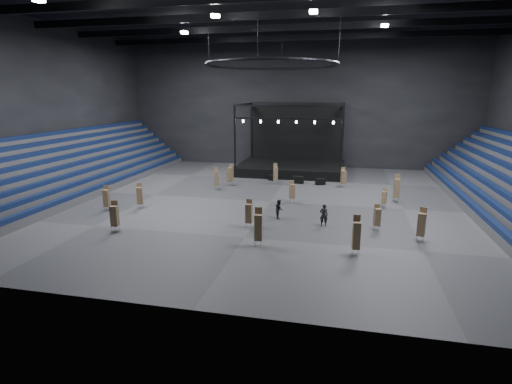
% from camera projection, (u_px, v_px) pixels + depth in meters
% --- Properties ---
extents(floor, '(50.00, 50.00, 0.00)m').
position_uv_depth(floor, '(270.00, 202.00, 39.58)').
color(floor, '#424144').
rests_on(floor, ground).
extents(ceiling, '(50.00, 42.00, 0.20)m').
position_uv_depth(ceiling, '(272.00, 5.00, 35.29)').
color(ceiling, black).
rests_on(ceiling, wall_back).
extents(wall_back, '(50.00, 0.20, 18.00)m').
position_uv_depth(wall_back, '(297.00, 104.00, 57.35)').
color(wall_back, black).
rests_on(wall_back, ground).
extents(wall_front, '(50.00, 0.20, 18.00)m').
position_uv_depth(wall_front, '(186.00, 126.00, 17.52)').
color(wall_front, black).
rests_on(wall_front, ground).
extents(wall_left, '(0.20, 42.00, 18.00)m').
position_uv_depth(wall_left, '(42.00, 107.00, 42.67)').
color(wall_left, black).
rests_on(wall_left, ground).
extents(bleachers_left, '(7.20, 40.00, 6.40)m').
position_uv_depth(bleachers_left, '(66.00, 175.00, 43.97)').
color(bleachers_left, '#48484A').
rests_on(bleachers_left, floor).
extents(stage, '(14.00, 10.00, 9.20)m').
position_uv_depth(stage, '(292.00, 161.00, 54.63)').
color(stage, black).
rests_on(stage, floor).
extents(truss_ring, '(12.30, 12.30, 5.15)m').
position_uv_depth(truss_ring, '(272.00, 64.00, 36.48)').
color(truss_ring, black).
rests_on(truss_ring, ceiling).
extents(roof_girders, '(49.00, 30.35, 0.70)m').
position_uv_depth(roof_girders, '(272.00, 15.00, 35.48)').
color(roof_girders, black).
rests_on(roof_girders, ceiling).
extents(floodlights, '(28.60, 16.60, 0.25)m').
position_uv_depth(floodlights, '(263.00, 14.00, 31.83)').
color(floodlights, white).
rests_on(floodlights, roof_girders).
extents(flight_case_left, '(1.13, 0.75, 0.69)m').
position_uv_depth(flight_case_left, '(273.00, 178.00, 49.19)').
color(flight_case_left, black).
rests_on(flight_case_left, floor).
extents(flight_case_mid, '(1.38, 0.90, 0.85)m').
position_uv_depth(flight_case_mid, '(298.00, 180.00, 47.55)').
color(flight_case_mid, black).
rests_on(flight_case_mid, floor).
extents(flight_case_right, '(1.23, 0.96, 0.73)m').
position_uv_depth(flight_case_right, '(320.00, 182.00, 46.82)').
color(flight_case_right, black).
rests_on(flight_case_right, floor).
extents(chair_stack_0, '(0.61, 0.61, 2.48)m').
position_uv_depth(chair_stack_0, '(276.00, 173.00, 47.06)').
color(chair_stack_0, silver).
rests_on(chair_stack_0, floor).
extents(chair_stack_1, '(0.54, 0.54, 2.71)m').
position_uv_depth(chair_stack_1, '(356.00, 235.00, 26.22)').
color(chair_stack_1, silver).
rests_on(chair_stack_1, floor).
extents(chair_stack_2, '(0.62, 0.62, 2.42)m').
position_uv_depth(chair_stack_2, '(114.00, 215.00, 30.75)').
color(chair_stack_2, silver).
rests_on(chair_stack_2, floor).
extents(chair_stack_3, '(0.71, 0.71, 2.43)m').
position_uv_depth(chair_stack_3, '(230.00, 174.00, 46.46)').
color(chair_stack_3, silver).
rests_on(chair_stack_3, floor).
extents(chair_stack_4, '(0.60, 0.60, 2.77)m').
position_uv_depth(chair_stack_4, '(258.00, 227.00, 27.69)').
color(chair_stack_4, silver).
rests_on(chair_stack_4, floor).
extents(chair_stack_5, '(0.51, 0.51, 2.76)m').
position_uv_depth(chair_stack_5, '(397.00, 188.00, 39.28)').
color(chair_stack_5, silver).
rests_on(chair_stack_5, floor).
extents(chair_stack_6, '(0.65, 0.65, 2.17)m').
position_uv_depth(chair_stack_6, '(292.00, 191.00, 39.02)').
color(chair_stack_6, silver).
rests_on(chair_stack_6, floor).
extents(chair_stack_7, '(0.58, 0.58, 2.48)m').
position_uv_depth(chair_stack_7, '(217.00, 178.00, 44.58)').
color(chair_stack_7, silver).
rests_on(chair_stack_7, floor).
extents(chair_stack_8, '(0.65, 0.65, 2.52)m').
position_uv_depth(chair_stack_8, '(422.00, 224.00, 28.60)').
color(chair_stack_8, silver).
rests_on(chair_stack_8, floor).
extents(chair_stack_9, '(0.55, 0.55, 2.34)m').
position_uv_depth(chair_stack_9, '(106.00, 198.00, 36.21)').
color(chair_stack_9, silver).
rests_on(chair_stack_9, floor).
extents(chair_stack_10, '(0.52, 0.52, 1.78)m').
position_uv_depth(chair_stack_10, '(384.00, 197.00, 37.45)').
color(chair_stack_10, silver).
rests_on(chair_stack_10, floor).
extents(chair_stack_11, '(0.65, 0.65, 2.38)m').
position_uv_depth(chair_stack_11, '(140.00, 195.00, 36.96)').
color(chair_stack_11, silver).
rests_on(chair_stack_11, floor).
extents(chair_stack_12, '(0.56, 0.56, 2.08)m').
position_uv_depth(chair_stack_12, '(377.00, 217.00, 31.02)').
color(chair_stack_12, silver).
rests_on(chair_stack_12, floor).
extents(chair_stack_13, '(0.51, 0.51, 2.30)m').
position_uv_depth(chair_stack_13, '(249.00, 213.00, 31.62)').
color(chair_stack_13, silver).
rests_on(chair_stack_13, floor).
extents(chair_stack_14, '(0.67, 0.67, 2.29)m').
position_uv_depth(chair_stack_14, '(343.00, 177.00, 45.43)').
color(chair_stack_14, silver).
rests_on(chair_stack_14, floor).
extents(man_center, '(0.71, 0.50, 1.83)m').
position_uv_depth(man_center, '(324.00, 215.00, 32.05)').
color(man_center, black).
rests_on(man_center, floor).
extents(crew_member, '(0.82, 0.94, 1.65)m').
position_uv_depth(crew_member, '(279.00, 209.00, 34.05)').
color(crew_member, black).
rests_on(crew_member, floor).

